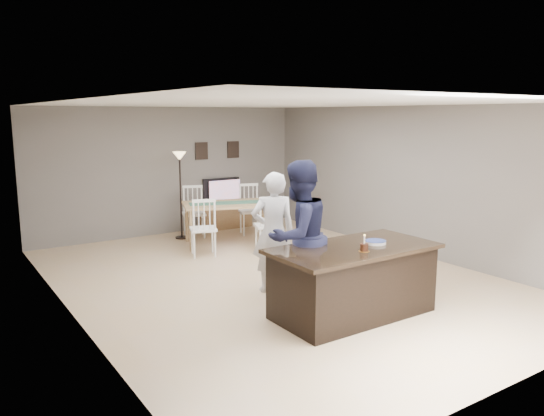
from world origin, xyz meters
TOP-DOWN VIEW (x-y plane):
  - floor at (0.00, 0.00)m, footprint 8.00×8.00m
  - room_shell at (0.00, 0.00)m, footprint 8.00×8.00m
  - kitchen_island at (0.00, -1.80)m, footprint 2.15×1.10m
  - tv_console at (1.20, 3.77)m, footprint 1.20×0.40m
  - television at (1.20, 3.84)m, footprint 0.91×0.12m
  - tv_screen_glow at (1.20, 3.76)m, footprint 0.78×0.00m
  - picture_frames at (1.15, 3.98)m, footprint 1.10×0.02m
  - doorway at (-2.99, -2.30)m, footprint 0.00×2.10m
  - woman at (-0.32, -0.45)m, footprint 0.74×0.62m
  - man at (-0.46, -1.25)m, footprint 1.07×0.90m
  - birthday_cake at (-0.06, -2.05)m, footprint 0.14×0.14m
  - plate_stack at (0.33, -1.85)m, footprint 0.27×0.27m
  - dining_table at (0.54, 2.40)m, footprint 2.23×2.42m
  - floor_lamp at (-0.04, 3.37)m, footprint 0.27×0.27m

SIDE VIEW (x-z plane):
  - floor at x=0.00m, z-range 0.00..0.00m
  - tv_console at x=1.20m, z-range 0.00..0.60m
  - kitchen_island at x=0.00m, z-range 0.00..0.90m
  - dining_table at x=0.54m, z-range 0.15..1.22m
  - television at x=1.20m, z-range 0.60..1.13m
  - tv_screen_glow at x=1.20m, z-range 0.48..1.26m
  - woman at x=-0.32m, z-range 0.00..1.74m
  - plate_stack at x=0.33m, z-range 0.90..0.94m
  - birthday_cake at x=-0.06m, z-range 0.84..1.06m
  - man at x=-0.46m, z-range 0.00..1.97m
  - doorway at x=-2.99m, z-range -0.07..2.58m
  - floor_lamp at x=-0.04m, z-range 0.50..2.29m
  - room_shell at x=0.00m, z-range -2.32..5.68m
  - picture_frames at x=1.15m, z-range 1.56..1.94m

